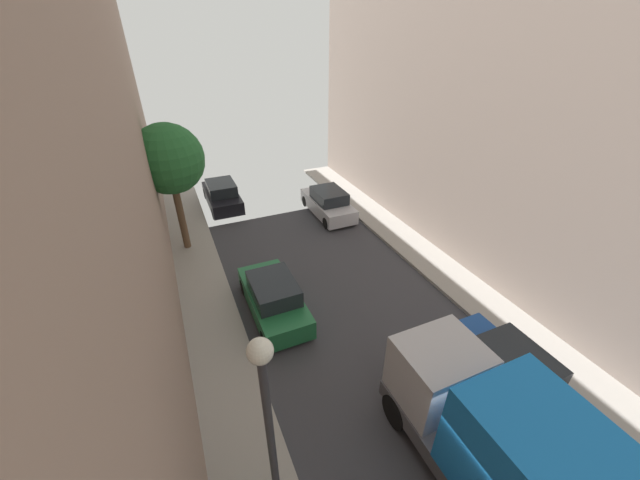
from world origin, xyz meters
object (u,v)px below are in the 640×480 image
at_px(parked_car_right_1, 509,371).
at_px(street_tree_0, 169,160).
at_px(parked_car_left_4, 222,195).
at_px(lamp_post, 267,412).
at_px(parked_car_left_3, 274,298).
at_px(delivery_truck, 522,469).
at_px(parked_car_right_2, 328,203).

distance_m(parked_car_right_1, street_tree_0, 15.02).
distance_m(parked_car_left_4, lamp_post, 17.09).
bearing_deg(parked_car_left_4, lamp_post, -96.48).
bearing_deg(lamp_post, street_tree_0, 92.98).
xyz_separation_m(parked_car_left_3, street_tree_0, (-2.55, 6.12, 3.83)).
relative_size(delivery_truck, lamp_post, 1.25).
xyz_separation_m(parked_car_right_1, parked_car_right_2, (0.00, 12.80, 0.00)).
bearing_deg(lamp_post, parked_car_right_1, 2.58).
xyz_separation_m(street_tree_0, lamp_post, (0.65, -12.48, -0.92)).
height_order(parked_car_right_2, lamp_post, lamp_post).
bearing_deg(street_tree_0, parked_car_right_2, 4.69).
relative_size(parked_car_left_3, delivery_truck, 0.64).
height_order(street_tree_0, lamp_post, street_tree_0).
bearing_deg(parked_car_left_3, parked_car_right_2, 51.43).
height_order(parked_car_left_3, parked_car_right_1, same).
distance_m(parked_car_right_2, delivery_truck, 15.48).
distance_m(delivery_truck, street_tree_0, 15.71).
xyz_separation_m(parked_car_left_3, parked_car_left_4, (0.00, 10.37, 0.00)).
xyz_separation_m(parked_car_left_4, lamp_post, (-1.90, -16.73, 2.91)).
bearing_deg(parked_car_left_3, parked_car_left_4, 90.00).
bearing_deg(parked_car_right_1, lamp_post, -177.42).
xyz_separation_m(parked_car_left_3, parked_car_right_2, (5.40, 6.77, 0.00)).
distance_m(parked_car_left_4, street_tree_0, 6.26).
bearing_deg(delivery_truck, parked_car_right_2, 79.93).
bearing_deg(parked_car_left_4, parked_car_left_3, -90.00).
height_order(parked_car_left_3, lamp_post, lamp_post).
relative_size(parked_car_left_3, parked_car_right_1, 1.00).
bearing_deg(street_tree_0, parked_car_right_1, -56.81).
bearing_deg(parked_car_left_3, parked_car_right_1, -48.16).
bearing_deg(parked_car_right_2, street_tree_0, -175.31).
relative_size(parked_car_left_4, street_tree_0, 0.70).
distance_m(parked_car_left_3, lamp_post, 7.25).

